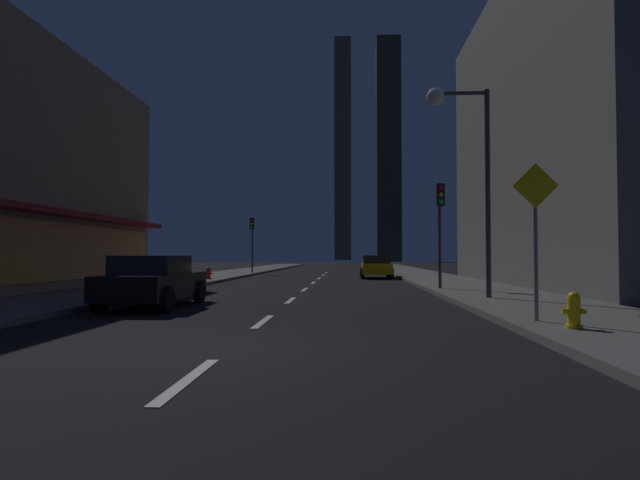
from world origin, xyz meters
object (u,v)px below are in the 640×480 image
(fire_hydrant_far_left, at_px, (209,273))
(street_lamp_right, at_px, (461,140))
(traffic_light_far_left, at_px, (252,233))
(pedestrian_crossing_sign, at_px, (536,227))
(fire_hydrant_yellow_near, at_px, (574,311))
(car_parked_near, at_px, (153,281))
(car_parked_far, at_px, (376,267))
(traffic_light_near_right, at_px, (440,212))

(fire_hydrant_far_left, bearing_deg, street_lamp_right, -46.22)
(traffic_light_far_left, relative_size, pedestrian_crossing_sign, 1.33)
(fire_hydrant_far_left, relative_size, pedestrian_crossing_sign, 0.21)
(fire_hydrant_yellow_near, bearing_deg, pedestrian_crossing_sign, 107.06)
(car_parked_near, distance_m, street_lamp_right, 10.18)
(fire_hydrant_far_left, xyz_separation_m, pedestrian_crossing_sign, (11.50, -17.46, 1.56))
(car_parked_near, height_order, car_parked_far, same)
(fire_hydrant_yellow_near, relative_size, traffic_light_far_left, 0.16)
(street_lamp_right, distance_m, pedestrian_crossing_sign, 6.46)
(car_parked_far, distance_m, traffic_light_far_left, 11.03)
(car_parked_far, bearing_deg, street_lamp_right, -83.88)
(traffic_light_far_left, bearing_deg, traffic_light_near_right, -58.53)
(traffic_light_near_right, distance_m, street_lamp_right, 4.74)
(car_parked_near, xyz_separation_m, pedestrian_crossing_sign, (9.20, -3.62, 1.28))
(car_parked_far, distance_m, fire_hydrant_yellow_near, 23.37)
(traffic_light_far_left, bearing_deg, car_parked_near, -85.54)
(car_parked_far, height_order, street_lamp_right, street_lamp_right)
(traffic_light_far_left, relative_size, street_lamp_right, 0.64)
(traffic_light_far_left, distance_m, pedestrian_crossing_sign, 30.15)
(fire_hydrant_yellow_near, xyz_separation_m, traffic_light_far_left, (-11.40, 28.98, 2.74))
(car_parked_near, distance_m, car_parked_far, 20.00)
(car_parked_near, distance_m, fire_hydrant_far_left, 14.03)
(traffic_light_near_right, height_order, street_lamp_right, street_lamp_right)
(car_parked_far, height_order, traffic_light_far_left, traffic_light_far_left)
(fire_hydrant_yellow_near, relative_size, street_lamp_right, 0.10)
(car_parked_near, relative_size, fire_hydrant_yellow_near, 6.48)
(car_parked_near, xyz_separation_m, traffic_light_far_left, (-1.90, 24.38, 2.45))
(fire_hydrant_far_left, bearing_deg, traffic_light_near_right, -33.08)
(traffic_light_near_right, xyz_separation_m, pedestrian_crossing_sign, (0.10, -10.03, -1.18))
(car_parked_near, relative_size, traffic_light_near_right, 1.01)
(car_parked_far, bearing_deg, pedestrian_crossing_sign, -84.87)
(fire_hydrant_far_left, relative_size, traffic_light_far_left, 0.16)
(car_parked_near, xyz_separation_m, traffic_light_near_right, (9.10, 6.41, 2.45))
(car_parked_near, xyz_separation_m, fire_hydrant_yellow_near, (9.50, -4.60, -0.29))
(car_parked_near, xyz_separation_m, fire_hydrant_far_left, (-2.30, 13.83, -0.29))
(fire_hydrant_yellow_near, xyz_separation_m, pedestrian_crossing_sign, (-0.30, 0.98, 1.56))
(car_parked_far, xyz_separation_m, traffic_light_far_left, (-9.10, 5.72, 2.45))
(pedestrian_crossing_sign, bearing_deg, car_parked_far, 95.13)
(car_parked_far, xyz_separation_m, traffic_light_near_right, (1.90, -12.25, 2.45))
(traffic_light_far_left, height_order, pedestrian_crossing_sign, traffic_light_far_left)
(street_lamp_right, bearing_deg, car_parked_far, 96.12)
(car_parked_near, distance_m, traffic_light_far_left, 24.58)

